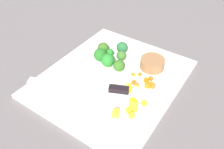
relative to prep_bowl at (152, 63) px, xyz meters
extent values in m
plane|color=#645D5D|center=(0.11, -0.08, -0.03)|extent=(4.00, 4.00, 0.00)
cube|color=white|center=(0.11, -0.08, -0.02)|extent=(0.45, 0.39, 0.01)
cylinder|color=#966740|center=(0.00, 0.00, 0.00)|extent=(0.08, 0.08, 0.03)
cube|color=silver|center=(0.23, -0.21, -0.02)|extent=(0.09, 0.16, 0.00)
cube|color=black|center=(0.15, -0.03, -0.01)|extent=(0.04, 0.06, 0.02)
cube|color=orange|center=(0.09, 0.03, -0.01)|extent=(0.02, 0.02, 0.01)
cube|color=orange|center=(0.10, -0.01, -0.01)|extent=(0.02, 0.01, 0.01)
cube|color=orange|center=(0.07, -0.03, -0.01)|extent=(0.01, 0.01, 0.01)
cube|color=orange|center=(0.07, 0.02, -0.01)|extent=(0.01, 0.01, 0.01)
cube|color=orange|center=(0.08, 0.04, -0.01)|extent=(0.01, 0.01, 0.01)
cube|color=orange|center=(0.06, 0.02, -0.01)|extent=(0.01, 0.01, 0.01)
cube|color=orange|center=(0.10, 0.00, -0.01)|extent=(0.01, 0.02, 0.01)
cube|color=orange|center=(0.06, -0.01, -0.01)|extent=(0.01, 0.01, 0.01)
cube|color=yellow|center=(0.21, 0.05, -0.01)|extent=(0.02, 0.01, 0.01)
cube|color=yellow|center=(0.17, 0.03, -0.01)|extent=(0.02, 0.02, 0.01)
cube|color=yellow|center=(0.19, 0.04, -0.01)|extent=(0.03, 0.03, 0.02)
cube|color=yellow|center=(0.23, 0.01, -0.01)|extent=(0.02, 0.02, 0.02)
cube|color=yellow|center=(0.14, -0.01, -0.01)|extent=(0.01, 0.02, 0.02)
cube|color=yellow|center=(0.16, 0.06, -0.01)|extent=(0.02, 0.02, 0.01)
cube|color=yellow|center=(0.12, -0.01, -0.01)|extent=(0.02, 0.02, 0.01)
cube|color=yellow|center=(0.20, 0.03, -0.01)|extent=(0.02, 0.02, 0.01)
cylinder|color=#84B05D|center=(0.08, -0.12, -0.01)|extent=(0.01, 0.01, 0.02)
sphere|color=#267B29|center=(0.08, -0.12, 0.01)|extent=(0.04, 0.04, 0.04)
cylinder|color=#84AB58|center=(0.03, -0.15, -0.01)|extent=(0.01, 0.01, 0.01)
sphere|color=#267826|center=(0.03, -0.15, 0.00)|extent=(0.03, 0.03, 0.03)
cylinder|color=#8AAE5D|center=(-0.01, -0.12, -0.01)|extent=(0.01, 0.01, 0.01)
sphere|color=#286534|center=(-0.01, -0.12, 0.01)|extent=(0.04, 0.04, 0.04)
cylinder|color=#82C05F|center=(0.02, -0.10, -0.01)|extent=(0.01, 0.01, 0.01)
sphere|color=#386C28|center=(0.02, -0.10, 0.00)|extent=(0.03, 0.03, 0.03)
cylinder|color=#8AAD65|center=(0.06, -0.16, -0.01)|extent=(0.02, 0.02, 0.01)
sphere|color=#226820|center=(0.06, -0.16, 0.00)|extent=(0.04, 0.04, 0.04)
cylinder|color=#85B45A|center=(0.07, -0.08, -0.01)|extent=(0.01, 0.01, 0.01)
sphere|color=#336821|center=(0.07, -0.08, 0.00)|extent=(0.04, 0.04, 0.04)
cylinder|color=#7FC064|center=(0.02, -0.18, -0.01)|extent=(0.01, 0.01, 0.01)
sphere|color=#386421|center=(0.02, -0.18, 0.00)|extent=(0.04, 0.04, 0.04)
camera|label=1|loc=(0.56, 0.22, 0.46)|focal=37.51mm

